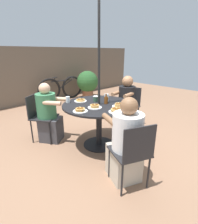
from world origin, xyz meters
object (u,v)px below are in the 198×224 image
pancake_plate_c (81,100)px  drinking_glass_a (68,100)px  diner_east (49,115)px  potted_shrub (88,83)px  patio_chair_south (133,151)px  coffee_cup (96,99)px  pancake_plate_d (116,110)px  pancake_plate_a (95,107)px  patio_chair_north (129,104)px  bicycle (61,88)px  pancake_plate_b (119,105)px  pancake_plate_e (80,110)px  diner_south (126,144)px  diner_north (126,105)px  syrup_bottle (106,100)px  patio_chair_east (40,114)px  patio_table (99,112)px  drinking_glass_b (106,98)px

pancake_plate_c → drinking_glass_a: 0.22m
diner_east → potted_shrub: diner_east is taller
patio_chair_south → coffee_cup: bearing=89.6°
pancake_plate_d → pancake_plate_a: bearing=102.2°
patio_chair_north → bicycle: patio_chair_north is taller
pancake_plate_b → pancake_plate_e: size_ratio=1.00×
diner_south → pancake_plate_e: (-0.07, 0.77, 0.28)m
patio_chair_north → pancake_plate_d: bearing=109.1°
pancake_plate_e → drinking_glass_a: bearing=73.8°
diner_east → potted_shrub: bearing=-177.0°
pancake_plate_c → diner_south: bearing=-102.9°
potted_shrub → diner_north: bearing=-115.1°
syrup_bottle → potted_shrub: potted_shrub is taller
diner_south → coffee_cup: size_ratio=11.44×
patio_chair_north → diner_north: diner_north is taller
drinking_glass_a → pancake_plate_d: bearing=-77.7°
diner_south → pancake_plate_e: diner_south is taller
diner_north → pancake_plate_a: size_ratio=5.19×
patio_chair_east → pancake_plate_c: (0.50, -0.55, 0.27)m
diner_south → bicycle: 4.22m
diner_south → patio_chair_east: bearing=121.5°
pancake_plate_c → patio_table: bearing=-73.5°
patio_chair_east → potted_shrub: 3.27m
potted_shrub → pancake_plate_c: bearing=-133.2°
pancake_plate_d → potted_shrub: bearing=54.9°
diner_north → pancake_plate_c: diner_north is taller
pancake_plate_c → coffee_cup: coffee_cup is taller
patio_chair_north → pancake_plate_c: (-1.18, 0.20, 0.27)m
patio_table → patio_chair_east: bearing=123.6°
patio_chair_north → potted_shrub: potted_shrub is taller
pancake_plate_d → potted_shrub: (2.22, 3.17, -0.25)m
patio_chair_east → pancake_plate_c: bearing=98.2°
syrup_bottle → pancake_plate_b: bearing=-88.2°
pancake_plate_a → diner_south: bearing=-104.3°
patio_chair_north → pancake_plate_d: 1.35m
pancake_plate_c → pancake_plate_e: (-0.35, -0.42, 0.01)m
pancake_plate_a → pancake_plate_d: (0.08, -0.36, 0.01)m
diner_east → pancake_plate_b: (0.63, -1.08, 0.29)m
patio_chair_east → patio_chair_south: size_ratio=1.00×
patio_chair_south → pancake_plate_d: size_ratio=3.95×
patio_table → pancake_plate_b: pancake_plate_b is taller
coffee_cup → drinking_glass_a: 0.47m
pancake_plate_e → pancake_plate_b: bearing=-23.9°
patio_table → bicycle: bicycle is taller
pancake_plate_c → coffee_cup: bearing=-46.1°
pancake_plate_d → syrup_bottle: size_ratio=1.31×
patio_chair_east → pancake_plate_a: patio_chair_east is taller
pancake_plate_d → drinking_glass_b: size_ratio=1.62×
pancake_plate_d → pancake_plate_e: bearing=131.8°
patio_chair_south → potted_shrub: 4.50m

